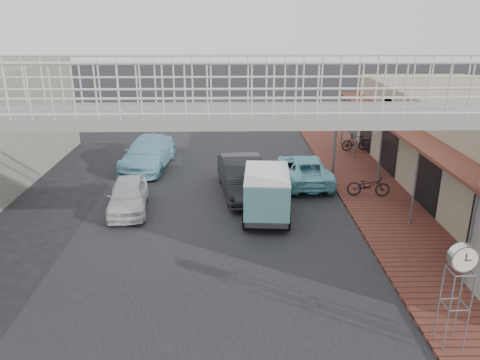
{
  "coord_description": "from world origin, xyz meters",
  "views": [
    {
      "loc": [
        0.45,
        -14.22,
        7.22
      ],
      "look_at": [
        0.78,
        1.09,
        1.8
      ],
      "focal_mm": 35.0,
      "sensor_mm": 36.0,
      "label": 1
    }
  ],
  "objects_px": {
    "white_hatchback": "(128,196)",
    "arrow_sign": "(353,117)",
    "street_clock": "(462,263)",
    "angkot_van": "(267,188)",
    "angkot_curb": "(304,169)",
    "angkot_far": "(148,153)",
    "dark_sedan": "(242,176)",
    "motorcycle_near": "(368,185)",
    "motorcycle_far": "(356,142)"
  },
  "relations": [
    {
      "from": "white_hatchback",
      "to": "arrow_sign",
      "type": "height_order",
      "value": "arrow_sign"
    },
    {
      "from": "street_clock",
      "to": "angkot_van",
      "type": "bearing_deg",
      "value": 113.76
    },
    {
      "from": "angkot_curb",
      "to": "angkot_far",
      "type": "bearing_deg",
      "value": -20.86
    },
    {
      "from": "angkot_curb",
      "to": "street_clock",
      "type": "distance_m",
      "value": 11.51
    },
    {
      "from": "white_hatchback",
      "to": "angkot_curb",
      "type": "relative_size",
      "value": 0.8
    },
    {
      "from": "dark_sedan",
      "to": "angkot_far",
      "type": "height_order",
      "value": "dark_sedan"
    },
    {
      "from": "white_hatchback",
      "to": "angkot_van",
      "type": "xyz_separation_m",
      "value": [
        5.33,
        -0.64,
        0.53
      ]
    },
    {
      "from": "motorcycle_near",
      "to": "angkot_van",
      "type": "bearing_deg",
      "value": 118.27
    },
    {
      "from": "angkot_curb",
      "to": "dark_sedan",
      "type": "bearing_deg",
      "value": 23.87
    },
    {
      "from": "angkot_far",
      "to": "motorcycle_far",
      "type": "relative_size",
      "value": 3.15
    },
    {
      "from": "white_hatchback",
      "to": "angkot_curb",
      "type": "height_order",
      "value": "angkot_curb"
    },
    {
      "from": "dark_sedan",
      "to": "motorcycle_near",
      "type": "xyz_separation_m",
      "value": [
        5.21,
        -0.6,
        -0.23
      ]
    },
    {
      "from": "dark_sedan",
      "to": "angkot_curb",
      "type": "height_order",
      "value": "dark_sedan"
    },
    {
      "from": "arrow_sign",
      "to": "angkot_curb",
      "type": "bearing_deg",
      "value": 175.93
    },
    {
      "from": "arrow_sign",
      "to": "white_hatchback",
      "type": "bearing_deg",
      "value": 179.8
    },
    {
      "from": "motorcycle_near",
      "to": "motorcycle_far",
      "type": "distance_m",
      "value": 6.96
    },
    {
      "from": "dark_sedan",
      "to": "angkot_far",
      "type": "distance_m",
      "value": 6.0
    },
    {
      "from": "dark_sedan",
      "to": "street_clock",
      "type": "height_order",
      "value": "street_clock"
    },
    {
      "from": "white_hatchback",
      "to": "angkot_far",
      "type": "distance_m",
      "value": 5.54
    },
    {
      "from": "motorcycle_near",
      "to": "street_clock",
      "type": "relative_size",
      "value": 0.69
    },
    {
      "from": "angkot_van",
      "to": "motorcycle_near",
      "type": "xyz_separation_m",
      "value": [
        4.36,
        1.73,
        -0.58
      ]
    },
    {
      "from": "angkot_curb",
      "to": "arrow_sign",
      "type": "distance_m",
      "value": 3.24
    },
    {
      "from": "dark_sedan",
      "to": "angkot_van",
      "type": "height_order",
      "value": "angkot_van"
    },
    {
      "from": "angkot_far",
      "to": "motorcycle_near",
      "type": "xyz_separation_m",
      "value": [
        9.81,
        -4.45,
        -0.17
      ]
    },
    {
      "from": "angkot_van",
      "to": "motorcycle_far",
      "type": "xyz_separation_m",
      "value": [
        5.58,
        8.58,
        -0.56
      ]
    },
    {
      "from": "angkot_curb",
      "to": "angkot_far",
      "type": "distance_m",
      "value": 7.82
    },
    {
      "from": "angkot_van",
      "to": "motorcycle_near",
      "type": "bearing_deg",
      "value": 25.72
    },
    {
      "from": "angkot_van",
      "to": "street_clock",
      "type": "relative_size",
      "value": 1.48
    },
    {
      "from": "angkot_curb",
      "to": "motorcycle_near",
      "type": "bearing_deg",
      "value": 137.13
    },
    {
      "from": "angkot_van",
      "to": "motorcycle_near",
      "type": "distance_m",
      "value": 4.73
    },
    {
      "from": "motorcycle_far",
      "to": "arrow_sign",
      "type": "xyz_separation_m",
      "value": [
        -1.38,
        -4.12,
        2.29
      ]
    },
    {
      "from": "street_clock",
      "to": "arrow_sign",
      "type": "xyz_separation_m",
      "value": [
        0.59,
        12.01,
        0.67
      ]
    },
    {
      "from": "motorcycle_far",
      "to": "arrow_sign",
      "type": "distance_m",
      "value": 4.91
    },
    {
      "from": "angkot_far",
      "to": "arrow_sign",
      "type": "bearing_deg",
      "value": -4.89
    },
    {
      "from": "angkot_curb",
      "to": "motorcycle_far",
      "type": "xyz_separation_m",
      "value": [
        3.6,
        4.84,
        -0.04
      ]
    },
    {
      "from": "street_clock",
      "to": "dark_sedan",
      "type": "bearing_deg",
      "value": 112.47
    },
    {
      "from": "motorcycle_near",
      "to": "arrow_sign",
      "type": "height_order",
      "value": "arrow_sign"
    },
    {
      "from": "white_hatchback",
      "to": "street_clock",
      "type": "height_order",
      "value": "street_clock"
    },
    {
      "from": "motorcycle_far",
      "to": "arrow_sign",
      "type": "height_order",
      "value": "arrow_sign"
    },
    {
      "from": "dark_sedan",
      "to": "motorcycle_far",
      "type": "distance_m",
      "value": 8.97
    },
    {
      "from": "street_clock",
      "to": "arrow_sign",
      "type": "bearing_deg",
      "value": 85.37
    },
    {
      "from": "white_hatchback",
      "to": "dark_sedan",
      "type": "distance_m",
      "value": 4.79
    },
    {
      "from": "angkot_van",
      "to": "angkot_curb",
      "type": "bearing_deg",
      "value": 66.24
    },
    {
      "from": "motorcycle_far",
      "to": "angkot_far",
      "type": "bearing_deg",
      "value": 91.92
    },
    {
      "from": "white_hatchback",
      "to": "angkot_van",
      "type": "distance_m",
      "value": 5.39
    },
    {
      "from": "white_hatchback",
      "to": "dark_sedan",
      "type": "xyz_separation_m",
      "value": [
        4.48,
        1.69,
        0.17
      ]
    },
    {
      "from": "dark_sedan",
      "to": "street_clock",
      "type": "xyz_separation_m",
      "value": [
        4.45,
        -9.87,
        1.42
      ]
    },
    {
      "from": "white_hatchback",
      "to": "street_clock",
      "type": "relative_size",
      "value": 1.41
    },
    {
      "from": "dark_sedan",
      "to": "arrow_sign",
      "type": "height_order",
      "value": "arrow_sign"
    },
    {
      "from": "motorcycle_far",
      "to": "motorcycle_near",
      "type": "bearing_deg",
      "value": 159.56
    }
  ]
}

